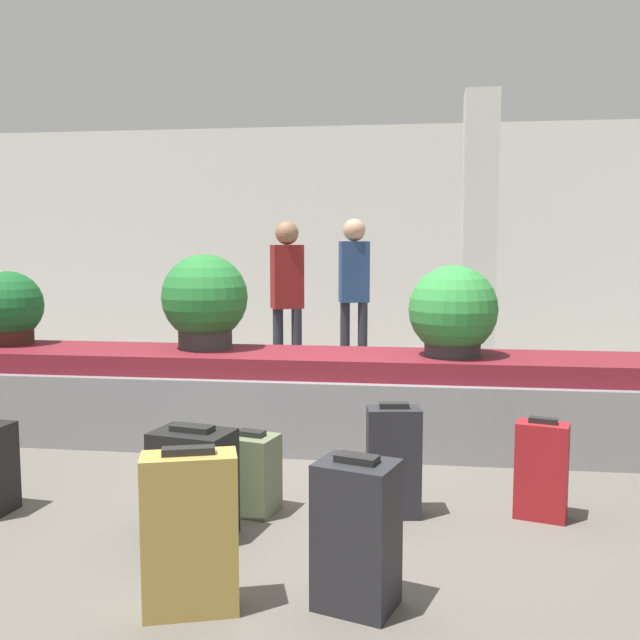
{
  "coord_description": "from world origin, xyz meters",
  "views": [
    {
      "loc": [
        0.73,
        -4.02,
        1.52
      ],
      "look_at": [
        0.0,
        1.27,
        0.94
      ],
      "focal_mm": 40.0,
      "sensor_mm": 36.0,
      "label": 1
    }
  ],
  "objects_px": {
    "suitcase_3": "(193,483)",
    "suitcase_7": "(393,462)",
    "suitcase_5": "(357,534)",
    "potted_plant_0": "(453,313)",
    "pillar": "(479,236)",
    "traveler_1": "(287,288)",
    "suitcase_0": "(190,533)",
    "suitcase_2": "(541,470)",
    "traveler_0": "(354,282)",
    "suitcase_4": "(252,474)",
    "potted_plant_1": "(8,309)",
    "potted_plant_2": "(205,301)"
  },
  "relations": [
    {
      "from": "suitcase_2",
      "to": "traveler_1",
      "type": "height_order",
      "value": "traveler_1"
    },
    {
      "from": "suitcase_0",
      "to": "potted_plant_2",
      "type": "distance_m",
      "value": 2.89
    },
    {
      "from": "pillar",
      "to": "traveler_0",
      "type": "bearing_deg",
      "value": -168.22
    },
    {
      "from": "suitcase_0",
      "to": "potted_plant_1",
      "type": "xyz_separation_m",
      "value": [
        -2.42,
        2.7,
        0.65
      ]
    },
    {
      "from": "suitcase_2",
      "to": "suitcase_5",
      "type": "bearing_deg",
      "value": -114.3
    },
    {
      "from": "suitcase_4",
      "to": "suitcase_2",
      "type": "bearing_deg",
      "value": 19.03
    },
    {
      "from": "suitcase_5",
      "to": "suitcase_7",
      "type": "distance_m",
      "value": 1.04
    },
    {
      "from": "suitcase_3",
      "to": "suitcase_7",
      "type": "relative_size",
      "value": 0.92
    },
    {
      "from": "pillar",
      "to": "potted_plant_0",
      "type": "height_order",
      "value": "pillar"
    },
    {
      "from": "potted_plant_0",
      "to": "potted_plant_2",
      "type": "relative_size",
      "value": 0.9
    },
    {
      "from": "suitcase_2",
      "to": "suitcase_4",
      "type": "xyz_separation_m",
      "value": [
        -1.61,
        -0.14,
        -0.05
      ]
    },
    {
      "from": "pillar",
      "to": "potted_plant_1",
      "type": "height_order",
      "value": "pillar"
    },
    {
      "from": "suitcase_7",
      "to": "suitcase_5",
      "type": "bearing_deg",
      "value": -105.14
    },
    {
      "from": "suitcase_5",
      "to": "potted_plant_1",
      "type": "height_order",
      "value": "potted_plant_1"
    },
    {
      "from": "suitcase_5",
      "to": "traveler_1",
      "type": "relative_size",
      "value": 0.37
    },
    {
      "from": "suitcase_2",
      "to": "suitcase_3",
      "type": "xyz_separation_m",
      "value": [
        -1.83,
        -0.5,
        0.01
      ]
    },
    {
      "from": "suitcase_3",
      "to": "potted_plant_0",
      "type": "relative_size",
      "value": 0.88
    },
    {
      "from": "suitcase_5",
      "to": "potted_plant_0",
      "type": "relative_size",
      "value": 0.98
    },
    {
      "from": "suitcase_4",
      "to": "traveler_1",
      "type": "relative_size",
      "value": 0.27
    },
    {
      "from": "traveler_0",
      "to": "traveler_1",
      "type": "xyz_separation_m",
      "value": [
        -0.65,
        -0.63,
        -0.03
      ]
    },
    {
      "from": "pillar",
      "to": "traveler_0",
      "type": "distance_m",
      "value": 1.5
    },
    {
      "from": "potted_plant_0",
      "to": "traveler_1",
      "type": "height_order",
      "value": "traveler_1"
    },
    {
      "from": "pillar",
      "to": "suitcase_3",
      "type": "height_order",
      "value": "pillar"
    },
    {
      "from": "suitcase_5",
      "to": "suitcase_3",
      "type": "bearing_deg",
      "value": 163.67
    },
    {
      "from": "traveler_1",
      "to": "potted_plant_0",
      "type": "bearing_deg",
      "value": 101.09
    },
    {
      "from": "pillar",
      "to": "traveler_0",
      "type": "xyz_separation_m",
      "value": [
        -1.38,
        -0.29,
        -0.51
      ]
    },
    {
      "from": "suitcase_2",
      "to": "suitcase_3",
      "type": "relative_size",
      "value": 0.96
    },
    {
      "from": "suitcase_3",
      "to": "traveler_0",
      "type": "relative_size",
      "value": 0.33
    },
    {
      "from": "suitcase_5",
      "to": "pillar",
      "type": "bearing_deg",
      "value": 98.25
    },
    {
      "from": "suitcase_7",
      "to": "pillar",
      "type": "bearing_deg",
      "value": 71.06
    },
    {
      "from": "pillar",
      "to": "suitcase_0",
      "type": "distance_m",
      "value": 5.91
    },
    {
      "from": "traveler_0",
      "to": "traveler_1",
      "type": "bearing_deg",
      "value": 26.44
    },
    {
      "from": "suitcase_4",
      "to": "traveler_0",
      "type": "bearing_deg",
      "value": 101.36
    },
    {
      "from": "traveler_1",
      "to": "suitcase_2",
      "type": "bearing_deg",
      "value": 94.17
    },
    {
      "from": "suitcase_2",
      "to": "suitcase_3",
      "type": "bearing_deg",
      "value": -149.11
    },
    {
      "from": "suitcase_5",
      "to": "potted_plant_2",
      "type": "distance_m",
      "value": 3.02
    },
    {
      "from": "potted_plant_0",
      "to": "suitcase_2",
      "type": "bearing_deg",
      "value": -71.92
    },
    {
      "from": "suitcase_5",
      "to": "potted_plant_2",
      "type": "relative_size",
      "value": 0.88
    },
    {
      "from": "suitcase_3",
      "to": "suitcase_7",
      "type": "xyz_separation_m",
      "value": [
        1.02,
        0.42,
        0.03
      ]
    },
    {
      "from": "suitcase_0",
      "to": "suitcase_2",
      "type": "relative_size",
      "value": 1.23
    },
    {
      "from": "suitcase_5",
      "to": "suitcase_0",
      "type": "bearing_deg",
      "value": -150.94
    },
    {
      "from": "suitcase_4",
      "to": "potted_plant_0",
      "type": "xyz_separation_m",
      "value": [
        1.17,
        1.46,
        0.79
      ]
    },
    {
      "from": "suitcase_0",
      "to": "potted_plant_0",
      "type": "relative_size",
      "value": 1.04
    },
    {
      "from": "suitcase_2",
      "to": "suitcase_7",
      "type": "relative_size",
      "value": 0.88
    },
    {
      "from": "suitcase_5",
      "to": "potted_plant_1",
      "type": "relative_size",
      "value": 1.08
    },
    {
      "from": "potted_plant_1",
      "to": "potted_plant_0",
      "type": "bearing_deg",
      "value": -2.09
    },
    {
      "from": "pillar",
      "to": "suitcase_0",
      "type": "height_order",
      "value": "pillar"
    },
    {
      "from": "pillar",
      "to": "potted_plant_0",
      "type": "xyz_separation_m",
      "value": [
        -0.41,
        -2.98,
        -0.59
      ]
    },
    {
      "from": "traveler_0",
      "to": "potted_plant_2",
      "type": "bearing_deg",
      "value": 52.15
    },
    {
      "from": "potted_plant_0",
      "to": "suitcase_7",
      "type": "bearing_deg",
      "value": -105.14
    }
  ]
}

